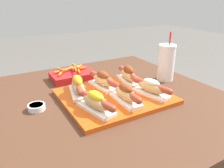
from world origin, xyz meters
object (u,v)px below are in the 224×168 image
Objects in this scene: hot_dog_2 at (151,87)px; fries_basket at (73,75)px; hot_dog_1 at (126,93)px; sauce_bowl at (36,107)px; serving_tray at (114,96)px; hot_dog_5 at (128,75)px; hot_dog_4 at (103,80)px; hot_dog_3 at (78,86)px; hot_dog_0 at (96,102)px; drink_cup at (166,63)px.

fries_basket is at bearing 117.80° from hot_dog_2.
sauce_bowl is (-0.31, 0.14, -0.04)m from hot_dog_1.
serving_tray is at bearing 93.27° from hot_dog_1.
hot_dog_5 is (0.13, 0.09, 0.04)m from serving_tray.
hot_dog_1 is (0.00, -0.08, 0.04)m from serving_tray.
hot_dog_4 is at bearing 93.23° from hot_dog_1.
hot_dog_3 is at bearing 148.81° from hot_dog_2.
fries_basket is at bearing 81.76° from hot_dog_0.
hot_dog_1 is at bearing -86.77° from hot_dog_4.
hot_dog_2 is at bearing 0.36° from hot_dog_1.
hot_dog_3 is at bearing 130.15° from hot_dog_1.
hot_dog_5 reaches higher than hot_dog_1.
fries_basket is at bearing 107.01° from hot_dog_4.
hot_dog_5 reaches higher than serving_tray.
serving_tray is at bearing -11.54° from sauce_bowl.
hot_dog_3 is 0.82× the size of drink_cup.
hot_dog_3 is at bearing 90.84° from hot_dog_0.
sauce_bowl is at bearing -173.88° from hot_dog_3.
hot_dog_3 is at bearing 177.34° from drink_cup.
serving_tray is 0.16m from hot_dog_3.
hot_dog_2 is 0.43m from fries_basket.
hot_dog_2 is at bearing 1.54° from hot_dog_0.
drink_cup is at bearing 17.16° from hot_dog_0.
serving_tray is at bearing -77.04° from fries_basket.
drink_cup is (0.46, -0.02, 0.04)m from hot_dog_3.
serving_tray is 0.17m from hot_dog_5.
hot_dog_2 is at bearing -89.94° from hot_dog_5.
drink_cup is (0.20, -0.03, 0.04)m from hot_dog_5.
hot_dog_2 is 0.46m from sauce_bowl.
hot_dog_3 reaches higher than hot_dog_2.
hot_dog_0 is at bearing -178.46° from hot_dog_2.
hot_dog_2 is (0.26, 0.01, -0.00)m from hot_dog_0.
hot_dog_3 is (-0.13, 0.08, 0.04)m from serving_tray.
serving_tray is 0.31m from sauce_bowl.
hot_dog_1 is 0.21m from hot_dog_5.
hot_dog_0 is 1.00× the size of hot_dog_2.
drink_cup is at bearing -31.22° from fries_basket.
hot_dog_4 is (0.12, 0.01, -0.00)m from hot_dog_3.
hot_dog_4 is 3.12× the size of sauce_bowl.
hot_dog_3 is at bearing -177.76° from hot_dog_5.
hot_dog_2 is (0.13, -0.08, 0.04)m from serving_tray.
hot_dog_3 is 0.46m from drink_cup.
hot_dog_1 is at bearing -86.73° from serving_tray.
hot_dog_4 reaches higher than hot_dog_1.
hot_dog_5 reaches higher than hot_dog_2.
hot_dog_2 is 0.25m from drink_cup.
hot_dog_2 is 0.83× the size of drink_cup.
hot_dog_1 reaches higher than fries_basket.
drink_cup reaches higher than serving_tray.
fries_basket is at bearing 148.78° from drink_cup.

